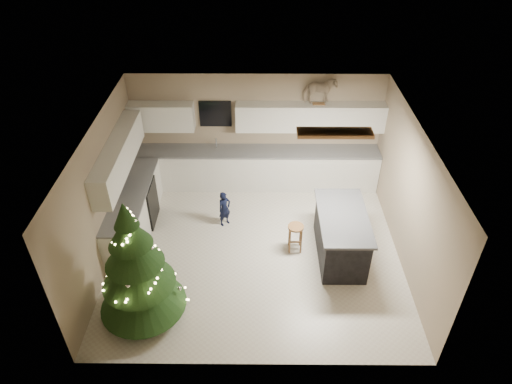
% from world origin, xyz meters
% --- Properties ---
extents(ground_plane, '(5.50, 5.50, 0.00)m').
position_xyz_m(ground_plane, '(0.00, 0.00, 0.00)').
color(ground_plane, '#BDB2A3').
extents(room_shell, '(5.52, 5.02, 2.61)m').
position_xyz_m(room_shell, '(0.02, 0.00, 1.75)').
color(room_shell, gray).
rests_on(room_shell, ground_plane).
extents(cabinetry, '(5.50, 3.20, 2.00)m').
position_xyz_m(cabinetry, '(-0.91, 1.65, 0.76)').
color(cabinetry, silver).
rests_on(cabinetry, ground_plane).
extents(island, '(0.90, 1.70, 0.95)m').
position_xyz_m(island, '(1.60, -0.10, 0.48)').
color(island, black).
rests_on(island, ground_plane).
extents(bar_stool, '(0.31, 0.31, 0.58)m').
position_xyz_m(bar_stool, '(0.76, 0.03, 0.44)').
color(bar_stool, '#926035').
rests_on(bar_stool, ground_plane).
extents(christmas_tree, '(1.46, 1.41, 2.33)m').
position_xyz_m(christmas_tree, '(-1.85, -1.53, 0.96)').
color(christmas_tree, '#3F2816').
rests_on(christmas_tree, ground_plane).
extents(toddler, '(0.34, 0.33, 0.79)m').
position_xyz_m(toddler, '(-0.65, 0.79, 0.39)').
color(toddler, black).
rests_on(toddler, ground_plane).
extents(rocking_horse, '(0.70, 0.38, 0.59)m').
position_xyz_m(rocking_horse, '(1.31, 2.33, 2.30)').
color(rocking_horse, '#926035').
rests_on(rocking_horse, cabinetry).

